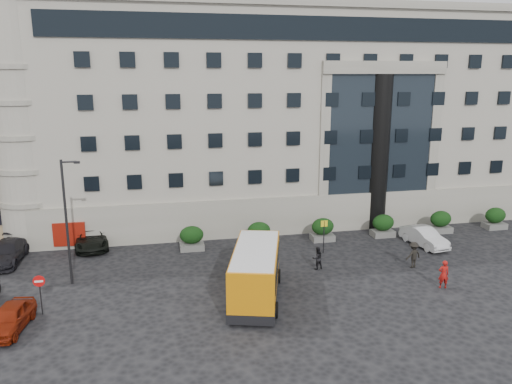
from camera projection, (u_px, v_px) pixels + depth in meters
ground at (266, 287)px, 31.24m from camera, size 120.00×120.00×0.00m
civic_building at (275, 114)px, 51.30m from camera, size 44.00×24.00×18.00m
entrance_column at (378, 153)px, 41.93m from camera, size 1.80×1.80×13.00m
hedge_a at (192, 238)px, 37.65m from camera, size 1.80×1.26×1.84m
hedge_b at (259, 233)px, 38.69m from camera, size 1.80×1.26×1.84m
hedge_c at (323, 229)px, 39.73m from camera, size 1.80×1.26×1.84m
hedge_d at (383, 225)px, 40.76m from camera, size 1.80×1.26×1.84m
hedge_e at (441, 222)px, 41.80m from camera, size 1.80×1.26×1.84m
hedge_f at (495, 218)px, 42.84m from camera, size 1.80×1.26×1.84m
street_lamp at (67, 218)px, 30.69m from camera, size 1.16×0.18×8.00m
bus_stop_sign at (324, 231)px, 36.69m from camera, size 0.50×0.08×2.52m
no_entry_sign at (40, 287)px, 27.27m from camera, size 0.64×0.16×2.32m
minibus at (256, 271)px, 29.30m from camera, size 4.51×7.80×3.08m
red_truck at (77, 220)px, 40.25m from camera, size 2.91×5.68×2.98m
parked_car_a at (10, 318)px, 25.83m from camera, size 2.17×4.19×1.36m
parked_car_c at (7, 252)px, 35.14m from camera, size 2.22×5.19×1.49m
parked_car_d at (91, 238)px, 38.21m from camera, size 3.00×5.40×1.43m
white_taxi at (424, 237)px, 38.54m from camera, size 2.19×4.57×1.44m
pedestrian_a at (444, 274)px, 30.90m from camera, size 0.72×0.54×1.81m
pedestrian_b at (317, 258)px, 33.92m from camera, size 0.88×0.75×1.57m
pedestrian_c at (413, 255)px, 34.15m from camera, size 1.32×0.96×1.84m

